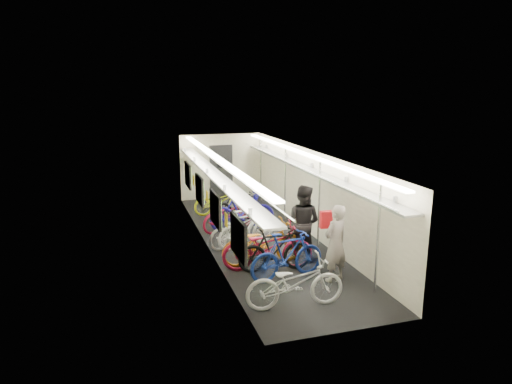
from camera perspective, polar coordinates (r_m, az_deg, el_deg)
train_car_shell at (r=12.72m, az=-1.88°, el=1.94°), size 10.00×10.00×10.00m
bicycle_0 at (r=8.82m, az=4.90°, el=-11.22°), size 1.96×0.81×1.00m
bicycle_1 at (r=10.02m, az=3.93°, el=-7.90°), size 1.85×0.80×1.08m
bicycle_2 at (r=10.47m, az=1.45°, el=-6.88°), size 2.17×1.05×1.09m
bicycle_3 at (r=10.40m, az=2.41°, el=-7.22°), size 1.75×0.63×1.03m
bicycle_4 at (r=10.80m, az=0.86°, el=-6.36°), size 2.01×0.74×1.05m
bicycle_5 at (r=11.91m, az=-1.21°, el=-4.52°), size 1.78×0.98×1.03m
bicycle_6 at (r=12.01m, az=-2.20°, el=-4.61°), size 1.89×1.17×0.94m
bicycle_7 at (r=13.21m, az=-1.70°, el=-2.42°), size 1.94×0.55×1.16m
bicycle_8 at (r=13.30m, az=-3.42°, el=-2.79°), size 1.92×1.30×0.96m
bicycle_9 at (r=14.04m, az=-2.17°, el=-1.85°), size 1.71×0.87×0.99m
bicycle_10 at (r=14.95m, az=-4.48°, el=-1.09°), size 1.75×0.63×0.91m
passenger_near at (r=9.95m, az=9.90°, el=-6.33°), size 0.72×0.60×1.70m
passenger_mid at (r=11.07m, az=5.85°, el=-3.79°), size 1.13×1.12×1.84m
backpack at (r=10.09m, az=8.75°, el=-3.43°), size 0.28×0.17×0.38m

